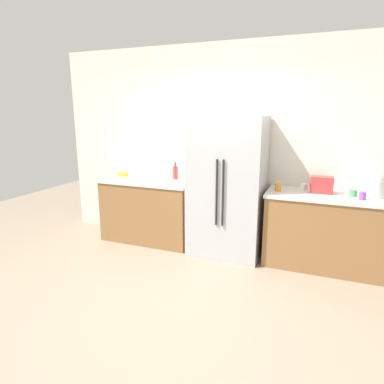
{
  "coord_description": "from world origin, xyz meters",
  "views": [
    {
      "loc": [
        1.33,
        -2.74,
        1.88
      ],
      "look_at": [
        0.08,
        0.43,
        1.06
      ],
      "focal_mm": 31.08,
      "sensor_mm": 36.0,
      "label": 1
    }
  ],
  "objects": [
    {
      "name": "cup_d",
      "position": [
        1.7,
        1.45,
        0.96
      ],
      "size": [
        0.09,
        0.09,
        0.08
      ],
      "primitive_type": "cylinder",
      "color": "green",
      "rests_on": "counter_right"
    },
    {
      "name": "counter_left",
      "position": [
        -1.01,
        1.44,
        0.46
      ],
      "size": [
        1.37,
        0.64,
        0.92
      ],
      "color": "olive",
      "rests_on": "ground_plane"
    },
    {
      "name": "rice_cooker",
      "position": [
        1.91,
        1.51,
        1.08
      ],
      "size": [
        0.24,
        0.24,
        0.32
      ],
      "color": "silver",
      "rests_on": "counter_right"
    },
    {
      "name": "bowl_a",
      "position": [
        -1.51,
        1.56,
        0.95
      ],
      "size": [
        0.16,
        0.16,
        0.06
      ],
      "primitive_type": "cylinder",
      "color": "yellow",
      "rests_on": "counter_left"
    },
    {
      "name": "toaster",
      "position": [
        1.35,
        1.5,
        1.03
      ],
      "size": [
        0.26,
        0.17,
        0.2
      ],
      "primitive_type": "cube",
      "color": "red",
      "rests_on": "counter_right"
    },
    {
      "name": "ground_plane",
      "position": [
        0.0,
        0.0,
        0.0
      ],
      "size": [
        10.14,
        10.14,
        0.0
      ],
      "primitive_type": "plane",
      "color": "gray"
    },
    {
      "name": "counter_right",
      "position": [
        1.48,
        1.44,
        0.46
      ],
      "size": [
        1.52,
        0.64,
        0.92
      ],
      "color": "olive",
      "rests_on": "ground_plane"
    },
    {
      "name": "cup_a",
      "position": [
        1.78,
        1.32,
        0.97
      ],
      "size": [
        0.08,
        0.08,
        0.09
      ],
      "primitive_type": "cylinder",
      "color": "purple",
      "rests_on": "counter_right"
    },
    {
      "name": "cup_b",
      "position": [
        0.85,
        1.4,
        0.98
      ],
      "size": [
        0.08,
        0.08,
        0.1
      ],
      "primitive_type": "cylinder",
      "color": "orange",
      "rests_on": "counter_right"
    },
    {
      "name": "kitchen_back_panel",
      "position": [
        0.0,
        1.8,
        1.4
      ],
      "size": [
        5.07,
        0.1,
        2.79
      ],
      "primitive_type": "cube",
      "color": "silver",
      "rests_on": "ground_plane"
    },
    {
      "name": "bottle_a",
      "position": [
        -0.65,
        1.62,
        1.03
      ],
      "size": [
        0.07,
        0.07,
        0.25
      ],
      "color": "red",
      "rests_on": "counter_left"
    },
    {
      "name": "cup_c",
      "position": [
        1.14,
        1.57,
        0.97
      ],
      "size": [
        0.08,
        0.08,
        0.08
      ],
      "primitive_type": "cylinder",
      "color": "white",
      "rests_on": "counter_right"
    },
    {
      "name": "refrigerator",
      "position": [
        0.2,
        1.4,
        0.92
      ],
      "size": [
        0.94,
        0.7,
        1.84
      ],
      "color": "#B2B5BA",
      "rests_on": "ground_plane"
    }
  ]
}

